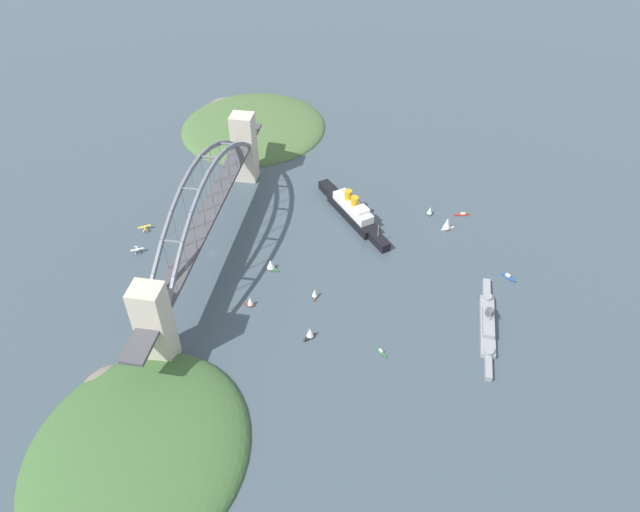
# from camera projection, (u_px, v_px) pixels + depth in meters

# --- Properties ---
(ground_plane) EXTENTS (1400.00, 1400.00, 0.00)m
(ground_plane) POSITION_uv_depth(u_px,v_px,m) (213.00, 252.00, 431.06)
(ground_plane) COLOR #3D4C56
(harbor_arch_bridge) EXTENTS (263.22, 18.04, 72.20)m
(harbor_arch_bridge) POSITION_uv_depth(u_px,v_px,m) (207.00, 218.00, 409.99)
(harbor_arch_bridge) COLOR beige
(harbor_arch_bridge) RESTS_ON ground
(headland_west_shore) EXTENTS (142.66, 138.86, 20.12)m
(headland_west_shore) POSITION_uv_depth(u_px,v_px,m) (252.00, 127.00, 571.58)
(headland_west_shore) COLOR #476638
(headland_west_shore) RESTS_ON ground
(headland_east_shore) EXTENTS (134.45, 117.42, 27.95)m
(headland_east_shore) POSITION_uv_depth(u_px,v_px,m) (136.00, 450.00, 310.85)
(headland_east_shore) COLOR #3D6033
(headland_east_shore) RESTS_ON ground
(ocean_liner) EXTENTS (80.61, 65.67, 20.86)m
(ocean_liner) POSITION_uv_depth(u_px,v_px,m) (352.00, 211.00, 458.78)
(ocean_liner) COLOR black
(ocean_liner) RESTS_ON ground
(naval_cruiser) EXTENTS (85.54, 10.43, 17.13)m
(naval_cruiser) POSITION_uv_depth(u_px,v_px,m) (488.00, 324.00, 374.17)
(naval_cruiser) COLOR gray
(naval_cruiser) RESTS_ON ground
(seaplane_taxiing_near_bridge) EXTENTS (8.00, 8.84, 4.94)m
(seaplane_taxiing_near_bridge) POSITION_uv_depth(u_px,v_px,m) (145.00, 228.00, 449.07)
(seaplane_taxiing_near_bridge) COLOR #B7B7B2
(seaplane_taxiing_near_bridge) RESTS_ON ground
(seaplane_second_in_formation) EXTENTS (8.16, 9.03, 5.12)m
(seaplane_second_in_formation) POSITION_uv_depth(u_px,v_px,m) (137.00, 250.00, 429.54)
(seaplane_second_in_formation) COLOR #B7B7B2
(seaplane_second_in_formation) RESTS_ON ground
(small_boat_0) EXTENTS (7.96, 6.81, 9.51)m
(small_boat_0) POSITION_uv_depth(u_px,v_px,m) (310.00, 332.00, 366.83)
(small_boat_0) COLOR black
(small_boat_0) RESTS_ON ground
(small_boat_1) EXTENTS (4.33, 11.84, 2.08)m
(small_boat_1) POSITION_uv_depth(u_px,v_px,m) (462.00, 214.00, 464.41)
(small_boat_1) COLOR #B2231E
(small_boat_1) RESTS_ON ground
(small_boat_2) EXTENTS (8.90, 9.71, 2.61)m
(small_boat_2) POSITION_uv_depth(u_px,v_px,m) (508.00, 277.00, 409.95)
(small_boat_2) COLOR #234C8C
(small_boat_2) RESTS_ON ground
(small_boat_3) EXTENTS (7.37, 10.19, 9.47)m
(small_boat_3) POSITION_uv_depth(u_px,v_px,m) (271.00, 264.00, 414.53)
(small_boat_3) COLOR #2D6B3D
(small_boat_3) RESTS_ON ground
(small_boat_4) EXTENTS (7.63, 4.57, 8.07)m
(small_boat_4) POSITION_uv_depth(u_px,v_px,m) (430.00, 211.00, 463.03)
(small_boat_4) COLOR #2D6B3D
(small_boat_4) RESTS_ON ground
(small_boat_5) EXTENTS (7.21, 4.14, 8.27)m
(small_boat_5) POSITION_uv_depth(u_px,v_px,m) (315.00, 293.00, 393.81)
(small_boat_5) COLOR brown
(small_boat_5) RESTS_ON ground
(small_boat_6) EXTENTS (7.85, 9.95, 12.14)m
(small_boat_6) POSITION_uv_depth(u_px,v_px,m) (447.00, 223.00, 447.89)
(small_boat_6) COLOR silver
(small_boat_6) RESTS_ON ground
(small_boat_7) EXTENTS (4.66, 7.22, 8.91)m
(small_boat_7) POSITION_uv_depth(u_px,v_px,m) (250.00, 301.00, 387.69)
(small_boat_7) COLOR #B2231E
(small_boat_7) RESTS_ON ground
(small_boat_8) EXTENTS (7.85, 7.52, 1.96)m
(small_boat_8) POSITION_uv_depth(u_px,v_px,m) (381.00, 352.00, 359.89)
(small_boat_8) COLOR #2D6B3D
(small_boat_8) RESTS_ON ground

